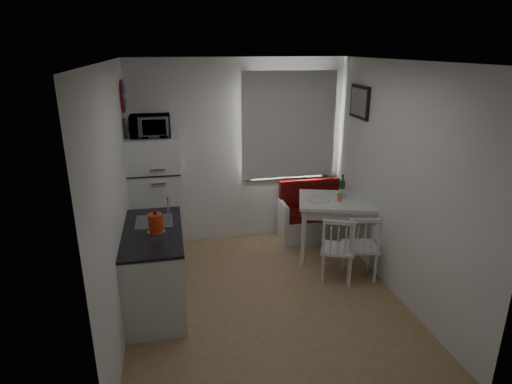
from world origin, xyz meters
TOP-DOWN VIEW (x-y plane):
  - floor at (0.00, 0.00)m, footprint 3.00×3.50m
  - ceiling at (0.00, 0.00)m, footprint 3.00×3.50m
  - wall_back at (0.00, 1.75)m, footprint 3.00×0.02m
  - wall_front at (0.00, -1.75)m, footprint 3.00×0.02m
  - wall_left at (-1.50, 0.00)m, footprint 0.02×3.50m
  - wall_right at (1.50, 0.00)m, footprint 0.02×3.50m
  - window at (0.70, 1.72)m, footprint 1.22×0.06m
  - curtain at (0.70, 1.65)m, footprint 1.35×0.02m
  - kitchen_counter at (-1.20, 0.16)m, footprint 0.62×1.32m
  - wall_sign at (-1.47, 1.45)m, footprint 0.03×0.40m
  - picture_frame at (1.48, 1.10)m, footprint 0.04×0.52m
  - bench at (1.16, 1.51)m, footprint 1.20×0.46m
  - dining_table at (1.21, 0.85)m, footprint 1.27×1.06m
  - chair_left at (0.96, 0.19)m, footprint 0.52×0.52m
  - chair_right at (1.25, 0.19)m, footprint 0.46×0.45m
  - fridge at (-1.18, 1.40)m, footprint 0.66×0.66m
  - microwave at (-1.18, 1.35)m, footprint 0.49×0.33m
  - kettle at (-1.15, 0.04)m, footprint 0.18×0.18m
  - wine_bottle at (1.25, 0.95)m, footprint 0.08×0.08m
  - drinking_glass_orange at (1.16, 0.80)m, footprint 0.06×0.06m
  - drinking_glass_blue at (1.25, 0.90)m, footprint 0.06×0.06m
  - plate at (0.91, 0.87)m, footprint 0.26×0.26m

SIDE VIEW (x-z plane):
  - floor at x=0.00m, z-range -0.01..0.01m
  - bench at x=1.16m, z-range -0.14..0.71m
  - kitchen_counter at x=-1.20m, z-range -0.12..1.04m
  - chair_left at x=0.96m, z-range 0.29..0.75m
  - chair_right at x=1.25m, z-range 0.30..0.75m
  - dining_table at x=1.21m, z-range 0.32..1.14m
  - fridge at x=-1.18m, z-range 0.00..1.66m
  - plate at x=0.91m, z-range 0.82..0.84m
  - drinking_glass_orange at x=1.16m, z-range 0.82..0.92m
  - drinking_glass_blue at x=1.25m, z-range 0.82..0.92m
  - wine_bottle at x=1.25m, z-range 0.82..1.13m
  - kettle at x=-1.15m, z-range 0.90..1.14m
  - wall_back at x=0.00m, z-range 0.00..2.60m
  - wall_front at x=0.00m, z-range 0.00..2.60m
  - wall_left at x=-1.50m, z-range 0.00..2.60m
  - wall_right at x=1.50m, z-range 0.00..2.60m
  - window at x=0.70m, z-range 0.89..2.36m
  - curtain at x=0.70m, z-range 0.93..2.42m
  - microwave at x=-1.18m, z-range 1.66..1.93m
  - picture_frame at x=1.48m, z-range 1.84..2.26m
  - wall_sign at x=-1.47m, z-range 1.95..2.35m
  - ceiling at x=0.00m, z-range 2.59..2.61m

